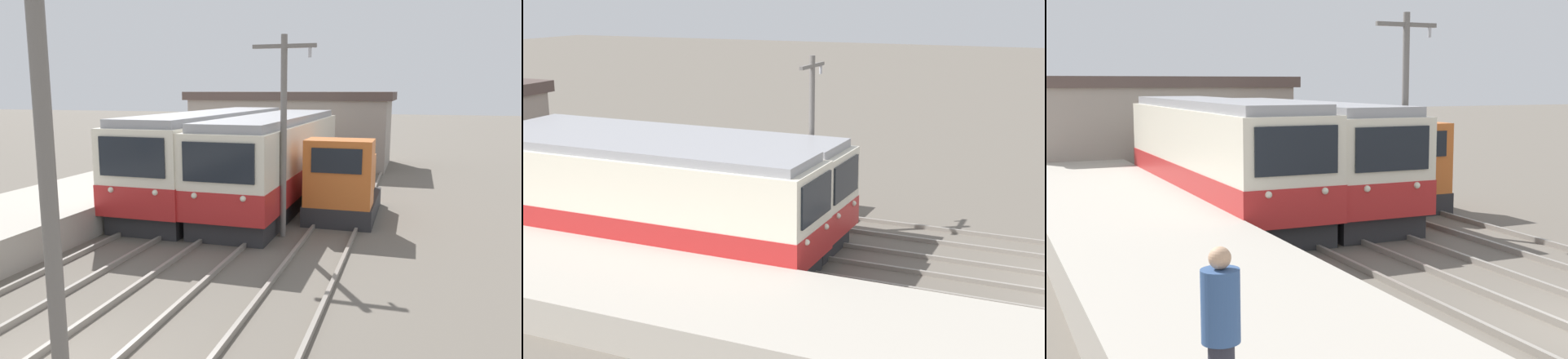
# 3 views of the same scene
# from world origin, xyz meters

# --- Properties ---
(commuter_train_left) EXTENTS (2.84, 13.25, 3.76)m
(commuter_train_left) POSITION_xyz_m (-2.60, 14.06, 1.74)
(commuter_train_left) COLOR #28282B
(commuter_train_left) RESTS_ON ground
(commuter_train_center) EXTENTS (2.84, 13.19, 3.66)m
(commuter_train_center) POSITION_xyz_m (0.20, 14.10, 1.70)
(commuter_train_center) COLOR #28282B
(commuter_train_center) RESTS_ON ground
(shunting_locomotive) EXTENTS (2.40, 4.61, 3.00)m
(shunting_locomotive) POSITION_xyz_m (3.20, 12.60, 1.21)
(shunting_locomotive) COLOR #28282B
(shunting_locomotive) RESTS_ON ground
(catenary_mast_mid) EXTENTS (2.00, 0.20, 6.32)m
(catenary_mast_mid) POSITION_xyz_m (1.71, 9.37, 3.47)
(catenary_mast_mid) COLOR slate
(catenary_mast_mid) RESTS_ON ground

